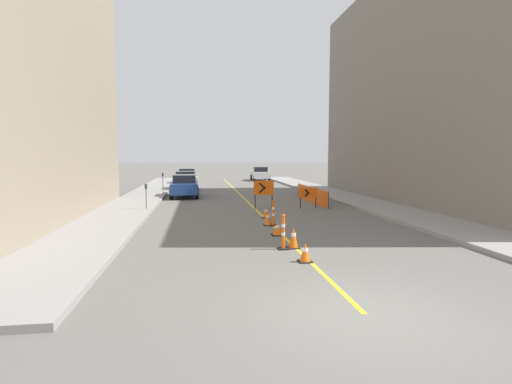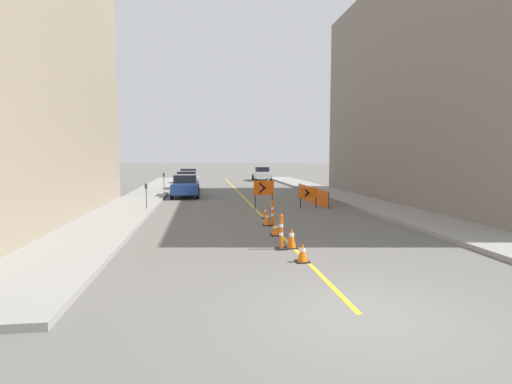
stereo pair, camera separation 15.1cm
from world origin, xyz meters
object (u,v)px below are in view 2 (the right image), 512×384
(traffic_cone_fifth, at_px, (266,212))
(parked_car_opposite_side, at_px, (262,174))
(parked_car_curb_far, at_px, (188,176))
(traffic_cone_fourth, at_px, (267,219))
(traffic_cone_nearest, at_px, (302,253))
(parked_car_curb_near, at_px, (185,186))
(arrow_barricade_secondary, at_px, (308,194))
(delineator_post_rear, at_px, (273,215))
(delineator_post_front, at_px, (281,234))
(parking_meter_near_curb, at_px, (146,191))
(traffic_cone_second, at_px, (292,238))
(parking_meter_far_curb, at_px, (164,178))
(arrow_barricade_primary, at_px, (264,189))
(traffic_cone_third, at_px, (276,229))
(parked_car_curb_mid, at_px, (187,180))

(traffic_cone_fifth, xyz_separation_m, parked_car_opposite_side, (3.97, 28.01, 0.53))
(parked_car_curb_far, bearing_deg, traffic_cone_fourth, -82.37)
(traffic_cone_nearest, bearing_deg, traffic_cone_fifth, 88.48)
(parked_car_curb_near, bearing_deg, arrow_barricade_secondary, -45.58)
(delineator_post_rear, bearing_deg, delineator_post_front, -96.34)
(parked_car_curb_far, bearing_deg, parking_meter_near_curb, -95.91)
(traffic_cone_nearest, distance_m, traffic_cone_second, 1.65)
(parking_meter_far_curb, bearing_deg, arrow_barricade_primary, -57.25)
(delineator_post_front, height_order, delineator_post_rear, delineator_post_front)
(traffic_cone_nearest, height_order, traffic_cone_fifth, traffic_cone_fifth)
(delineator_post_front, relative_size, arrow_barricade_secondary, 0.98)
(traffic_cone_nearest, height_order, delineator_post_front, delineator_post_front)
(traffic_cone_third, height_order, delineator_post_rear, delineator_post_rear)
(parked_car_curb_far, height_order, parking_meter_near_curb, parked_car_curb_far)
(parked_car_curb_mid, bearing_deg, arrow_barricade_secondary, -59.28)
(arrow_barricade_secondary, bearing_deg, parked_car_opposite_side, 85.21)
(traffic_cone_second, distance_m, arrow_barricade_primary, 9.22)
(delineator_post_front, bearing_deg, parking_meter_far_curb, 105.78)
(traffic_cone_fourth, bearing_deg, traffic_cone_fifth, 83.14)
(traffic_cone_nearest, height_order, arrow_barricade_primary, arrow_barricade_primary)
(traffic_cone_third, bearing_deg, delineator_post_front, -96.53)
(arrow_barricade_primary, bearing_deg, arrow_barricade_secondary, 0.37)
(parked_car_curb_mid, distance_m, parking_meter_far_curb, 3.91)
(traffic_cone_fourth, distance_m, traffic_cone_fifth, 1.93)
(arrow_barricade_secondary, bearing_deg, traffic_cone_fifth, -135.22)
(traffic_cone_nearest, distance_m, parked_car_curb_near, 18.35)
(traffic_cone_fourth, distance_m, parking_meter_far_curb, 15.69)
(delineator_post_rear, height_order, parking_meter_near_curb, parking_meter_near_curb)
(delineator_post_rear, xyz_separation_m, parking_meter_far_curb, (-5.81, 14.79, 0.73))
(traffic_cone_second, distance_m, parking_meter_near_curb, 10.82)
(traffic_cone_second, xyz_separation_m, parked_car_opposite_side, (4.11, 34.15, 0.47))
(delineator_post_rear, relative_size, parked_car_opposite_side, 0.25)
(traffic_cone_third, relative_size, parked_car_curb_mid, 0.11)
(traffic_cone_third, xyz_separation_m, arrow_barricade_primary, (0.62, 7.08, 0.87))
(traffic_cone_third, relative_size, parking_meter_far_curb, 0.34)
(delineator_post_rear, height_order, parked_car_curb_far, parked_car_curb_far)
(parked_car_opposite_side, height_order, parking_meter_near_curb, parked_car_opposite_side)
(delineator_post_front, distance_m, delineator_post_rear, 4.17)
(traffic_cone_fifth, distance_m, arrow_barricade_secondary, 4.28)
(arrow_barricade_primary, bearing_deg, delineator_post_front, -96.66)
(delineator_post_front, xyz_separation_m, arrow_barricade_primary, (0.87, 9.26, 0.64))
(traffic_cone_third, xyz_separation_m, parked_car_opposite_side, (4.22, 32.05, 0.56))
(traffic_cone_fifth, height_order, parking_meter_far_curb, parking_meter_far_curb)
(traffic_cone_second, bearing_deg, parking_meter_far_curb, 106.84)
(arrow_barricade_primary, xyz_separation_m, parked_car_curb_far, (-4.73, 20.18, -0.31))
(parked_car_curb_mid, bearing_deg, parked_car_opposite_side, 57.52)
(delineator_post_rear, distance_m, parked_car_curb_mid, 18.79)
(traffic_cone_second, height_order, parked_car_curb_near, parked_car_curb_near)
(parked_car_curb_mid, bearing_deg, traffic_cone_nearest, -78.22)
(delineator_post_front, distance_m, parked_car_opposite_side, 34.53)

